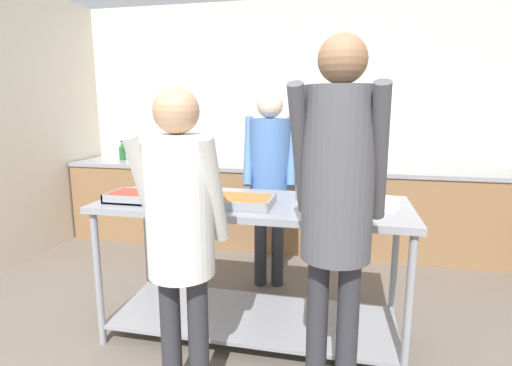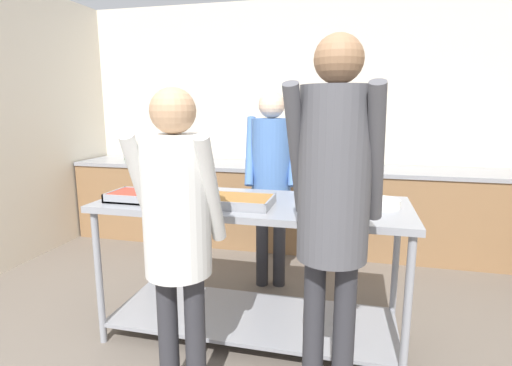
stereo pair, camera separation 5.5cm
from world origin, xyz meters
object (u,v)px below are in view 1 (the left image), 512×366
at_px(serving_tray_roast, 240,202).
at_px(plate_stack, 381,202).
at_px(sauce_pan, 320,192).
at_px(guest_serving_left, 180,219).
at_px(broccoli_bowl, 194,194).
at_px(water_bottle, 122,151).
at_px(serving_tray_vegetables, 139,197).
at_px(cook_behind_counter, 270,169).
at_px(guest_serving_right, 337,192).

relative_size(serving_tray_roast, plate_stack, 1.74).
bearing_deg(sauce_pan, guest_serving_left, -124.90).
relative_size(broccoli_bowl, water_bottle, 0.89).
bearing_deg(serving_tray_roast, serving_tray_vegetables, -178.66).
bearing_deg(broccoli_bowl, cook_behind_counter, 66.10).
distance_m(guest_serving_left, guest_serving_right, 0.74).
distance_m(sauce_pan, guest_serving_left, 1.04).
distance_m(broccoli_bowl, sauce_pan, 0.81).
height_order(broccoli_bowl, cook_behind_counter, cook_behind_counter).
height_order(broccoli_bowl, sauce_pan, broccoli_bowl).
bearing_deg(sauce_pan, plate_stack, -14.39).
relative_size(sauce_pan, guest_serving_right, 0.25).
xyz_separation_m(serving_tray_vegetables, guest_serving_left, (0.53, -0.57, 0.05)).
distance_m(broccoli_bowl, serving_tray_roast, 0.35).
distance_m(plate_stack, water_bottle, 3.30).
relative_size(broccoli_bowl, guest_serving_left, 0.13).
height_order(serving_tray_roast, guest_serving_right, guest_serving_right).
xyz_separation_m(serving_tray_vegetables, broccoli_bowl, (0.32, 0.11, 0.01)).
relative_size(serving_tray_vegetables, sauce_pan, 0.84).
bearing_deg(guest_serving_right, broccoli_bowl, 146.85).
xyz_separation_m(broccoli_bowl, water_bottle, (-1.61, 1.85, 0.03)).
bearing_deg(broccoli_bowl, sauce_pan, 11.90).
xyz_separation_m(plate_stack, water_bottle, (-2.78, 1.78, 0.04)).
relative_size(sauce_pan, guest_serving_left, 0.28).
height_order(sauce_pan, guest_serving_left, guest_serving_left).
xyz_separation_m(guest_serving_right, water_bottle, (-2.53, 2.45, -0.15)).
bearing_deg(serving_tray_roast, sauce_pan, 29.84).
relative_size(serving_tray_roast, guest_serving_left, 0.25).
bearing_deg(cook_behind_counter, plate_stack, -41.24).
bearing_deg(water_bottle, serving_tray_vegetables, -56.69).
bearing_deg(serving_tray_roast, guest_serving_right, -40.77).
bearing_deg(plate_stack, guest_serving_right, -110.44).
relative_size(broccoli_bowl, cook_behind_counter, 0.12).
relative_size(serving_tray_vegetables, cook_behind_counter, 0.23).
relative_size(plate_stack, water_bottle, 1.03).
bearing_deg(broccoli_bowl, guest_serving_left, -73.61).
bearing_deg(guest_serving_left, water_bottle, 125.61).
bearing_deg(guest_serving_left, cook_behind_counter, 84.24).
relative_size(serving_tray_roast, cook_behind_counter, 0.25).
distance_m(guest_serving_right, cook_behind_counter, 1.51).
bearing_deg(water_bottle, cook_behind_counter, -28.33).
bearing_deg(guest_serving_left, serving_tray_vegetables, 132.55).
bearing_deg(cook_behind_counter, guest_serving_left, -95.76).
bearing_deg(guest_serving_right, serving_tray_vegetables, 158.57).
height_order(plate_stack, cook_behind_counter, cook_behind_counter).
height_order(plate_stack, guest_serving_right, guest_serving_right).
distance_m(broccoli_bowl, water_bottle, 2.45).
relative_size(broccoli_bowl, serving_tray_roast, 0.50).
bearing_deg(water_bottle, plate_stack, -32.56).
bearing_deg(sauce_pan, guest_serving_right, -80.92).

